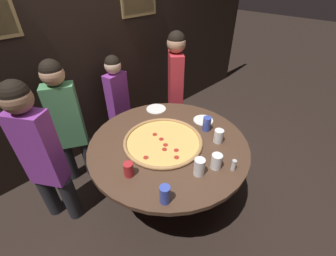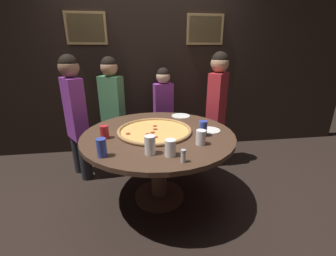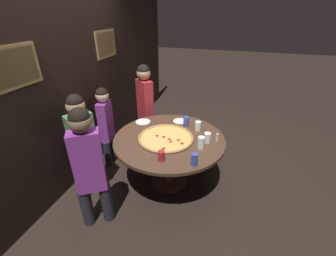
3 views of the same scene
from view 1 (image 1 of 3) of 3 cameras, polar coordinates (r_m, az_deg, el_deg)
The scene contains 17 objects.
ground_plane at distance 2.60m, azimuth 0.10°, elevation -16.34°, with size 24.00×24.00×0.00m, color black.
back_wall at distance 2.80m, azimuth -20.72°, elevation 18.16°, with size 6.40×0.08×2.60m.
dining_table at distance 2.16m, azimuth 0.12°, elevation -6.65°, with size 1.46×1.46×0.74m.
giant_pizza at distance 2.06m, azimuth -1.26°, elevation -3.34°, with size 0.73×0.73×0.03m.
drink_cup_near_right at distance 1.75m, azimuth 7.95°, elevation -9.77°, with size 0.08×0.08×0.15m, color white.
drink_cup_beside_pizza at distance 1.83m, azimuth 12.20°, elevation -8.27°, with size 0.09×0.09×0.13m, color white.
drink_cup_by_shaker at distance 2.21m, azimuth 9.82°, elevation 1.06°, with size 0.08×0.08×0.14m, color #384CB7.
drink_cup_centre_back at distance 2.09m, azimuth 12.72°, elevation -1.99°, with size 0.09×0.09×0.13m, color white.
drink_cup_front_edge at distance 1.76m, azimuth -9.95°, elevation -10.33°, with size 0.08×0.08×0.12m, color #B22328.
drink_cup_far_left at distance 1.57m, azimuth -0.78°, elevation -16.52°, with size 0.07×0.07×0.14m, color #384CB7.
white_plate_left_side at distance 2.55m, azimuth -3.03°, elevation 4.87°, with size 0.22×0.22×0.01m, color white.
white_plate_beside_cup at distance 2.38m, azimuth 8.94°, elevation 1.96°, with size 0.21×0.21×0.01m, color white.
condiment_shaker at distance 1.86m, azimuth 16.34°, elevation -9.02°, with size 0.04×0.04×0.10m.
diner_side_left at distance 2.49m, azimuth -24.39°, elevation 2.10°, with size 0.37×0.28×1.41m.
diner_side_right at distance 2.87m, azimuth -12.65°, elevation 7.17°, with size 0.33×0.19×1.26m.
diner_centre_back at distance 2.93m, azimuth 1.90°, elevation 11.27°, with size 0.34×0.37×1.47m.
diner_far_left at distance 2.12m, azimuth -29.72°, elevation -5.30°, with size 0.31×0.37×1.45m.
Camera 1 is at (-1.14, -1.12, 2.06)m, focal length 24.00 mm.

